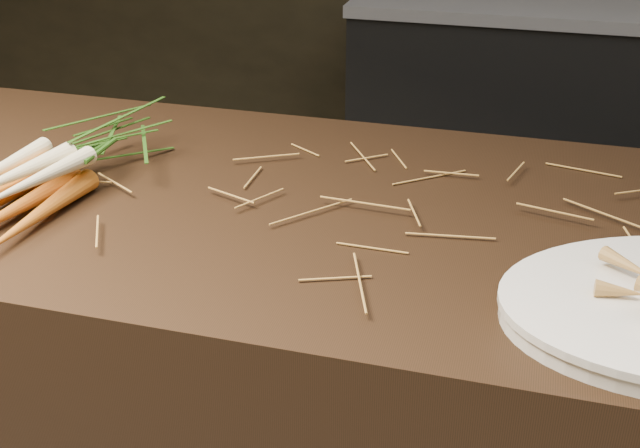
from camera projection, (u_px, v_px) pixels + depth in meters
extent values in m
cube|color=black|center=(609.00, 127.00, 2.86)|extent=(1.80, 0.60, 0.80)
cube|color=#99999E|center=(630.00, 8.00, 2.67)|extent=(1.82, 0.62, 0.04)
cone|color=#BF5719|center=(12.00, 211.00, 1.09)|extent=(0.08, 0.26, 0.03)
cone|color=#BF5719|center=(36.00, 217.00, 1.08)|extent=(0.05, 0.26, 0.03)
cone|color=beige|center=(8.00, 178.00, 1.07)|extent=(0.07, 0.24, 0.04)
cone|color=beige|center=(32.00, 182.00, 1.07)|extent=(0.06, 0.24, 0.04)
ellipsoid|color=#2A6018|center=(110.00, 137.00, 1.26)|extent=(0.19, 0.24, 0.08)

